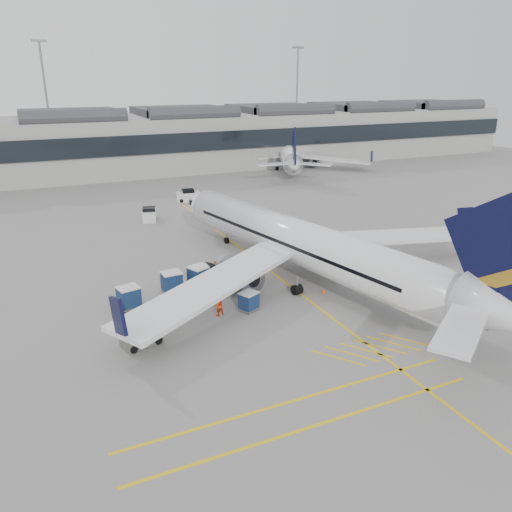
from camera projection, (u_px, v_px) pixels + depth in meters
name	position (u px, v px, depth m)	size (l,w,h in m)	color
ground	(208.00, 334.00, 37.81)	(220.00, 220.00, 0.00)	gray
terminal	(84.00, 143.00, 97.23)	(200.00, 20.45, 12.40)	#9E9E99
light_masts	(63.00, 96.00, 105.77)	(113.00, 0.60, 25.45)	slate
apron_markings	(269.00, 270.00, 50.28)	(0.25, 60.00, 0.01)	gold
airliner_main	(306.00, 245.00, 46.66)	(40.23, 44.38, 11.93)	silver
airliner_far	(288.00, 155.00, 104.38)	(31.94, 35.25, 10.06)	silver
belt_loader	(215.00, 278.00, 46.56)	(5.26, 1.81, 2.16)	beige
baggage_cart_a	(172.00, 281.00, 44.84)	(1.91, 1.61, 1.92)	gray
baggage_cart_b	(249.00, 301.00, 41.37)	(1.92, 1.79, 1.61)	gray
baggage_cart_c	(200.00, 276.00, 45.84)	(2.42, 2.23, 2.06)	gray
baggage_cart_d	(129.00, 297.00, 41.66)	(2.11, 1.87, 1.93)	gray
ramp_agent_a	(216.00, 270.00, 47.57)	(0.71, 0.46, 1.94)	#F8510D
ramp_agent_b	(218.00, 305.00, 40.45)	(0.91, 0.71, 1.87)	red
pushback_tug	(141.00, 336.00, 36.08)	(3.03, 2.27, 1.52)	#595E4F
safety_cone_nose	(244.00, 235.00, 60.40)	(0.37, 0.37, 0.51)	#F24C0A
safety_cone_engine	(324.00, 291.00, 44.83)	(0.37, 0.37, 0.51)	#F24C0A
service_van_mid	(149.00, 215.00, 67.41)	(2.54, 3.81, 1.79)	silver
service_van_right	(188.00, 196.00, 77.82)	(3.83, 2.30, 1.85)	silver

